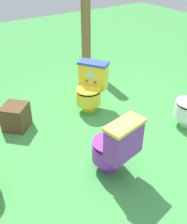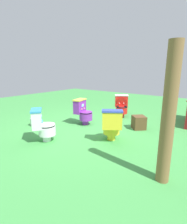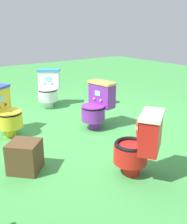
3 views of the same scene
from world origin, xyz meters
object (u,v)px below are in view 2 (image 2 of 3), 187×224
(toilet_yellow, at_px, (112,125))
(small_crate, at_px, (139,122))
(toilet_white, at_px, (43,125))
(toilet_purple, at_px, (83,112))
(wooden_post, at_px, (168,116))
(lemon_bucket, at_px, (34,122))
(toilet_red, at_px, (122,106))

(toilet_yellow, bearing_deg, small_crate, 48.35)
(toilet_white, height_order, small_crate, toilet_white)
(toilet_purple, bearing_deg, small_crate, 101.73)
(toilet_purple, xyz_separation_m, toilet_white, (1.47, 0.10, 0.00))
(wooden_post, distance_m, lemon_bucket, 3.73)
(toilet_red, xyz_separation_m, toilet_yellow, (1.94, 0.81, -0.00))
(toilet_yellow, xyz_separation_m, toilet_white, (0.93, -1.19, 0.00))
(wooden_post, bearing_deg, toilet_red, -141.80)
(toilet_red, height_order, toilet_purple, same)
(toilet_white, height_order, lemon_bucket, toilet_white)
(toilet_red, relative_size, toilet_purple, 1.00)
(small_crate, bearing_deg, toilet_red, -130.02)
(toilet_purple, height_order, toilet_white, same)
(toilet_red, height_order, wooden_post, wooden_post)
(wooden_post, height_order, lemon_bucket, wooden_post)
(lemon_bucket, bearing_deg, toilet_purple, 133.34)
(toilet_red, relative_size, small_crate, 2.08)
(toilet_white, bearing_deg, small_crate, 95.11)
(toilet_red, bearing_deg, lemon_bucket, 23.40)
(toilet_purple, xyz_separation_m, lemon_bucket, (0.94, -1.00, -0.25))
(toilet_white, xyz_separation_m, wooden_post, (-0.15, 2.52, 0.58))
(toilet_red, distance_m, wooden_post, 3.51)
(toilet_purple, relative_size, lemon_bucket, 2.63)
(toilet_purple, bearing_deg, toilet_white, -6.60)
(toilet_red, bearing_deg, toilet_white, 48.19)
(toilet_white, bearing_deg, lemon_bucket, -167.42)
(toilet_white, height_order, wooden_post, wooden_post)
(toilet_yellow, distance_m, lemon_bucket, 2.34)
(toilet_red, distance_m, toilet_purple, 1.48)
(toilet_red, distance_m, lemon_bucket, 2.78)
(toilet_red, distance_m, toilet_yellow, 2.10)
(toilet_white, relative_size, lemon_bucket, 2.63)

